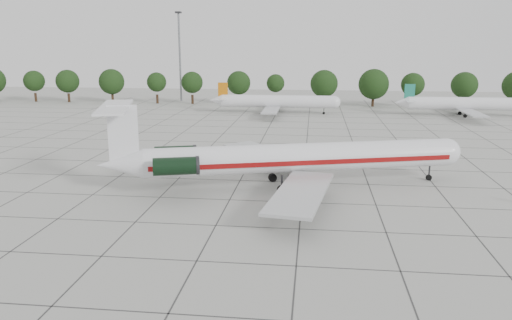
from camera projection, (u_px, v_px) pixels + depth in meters
The scene contains 7 objects.
ground at pixel (230, 200), 55.53m from camera, with size 260.00×260.00×0.00m, color #A6A69F.
apron_joints at pixel (247, 167), 70.02m from camera, with size 170.00×170.00×0.02m, color #383838.
main_airliner at pixel (283, 158), 59.41m from camera, with size 43.47×33.39×10.37m.
bg_airliner_c at pixel (277, 102), 120.96m from camera, with size 28.24×27.20×7.40m.
bg_airliner_d at pixel (467, 104), 116.54m from camera, with size 28.24×27.20×7.40m.
tree_line at pixel (239, 83), 137.57m from camera, with size 249.86×8.44×10.22m.
floodlight_mast at pixel (180, 52), 144.45m from camera, with size 1.60×1.60×25.45m.
Camera 1 is at (9.01, -52.28, 17.23)m, focal length 35.00 mm.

